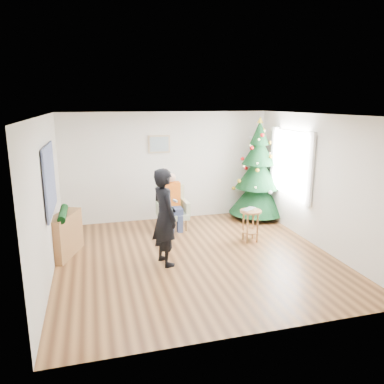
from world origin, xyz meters
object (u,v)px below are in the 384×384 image
object	(u,v)px
christmas_tree	(258,173)
armchair	(172,213)
standing_man	(165,217)
stool	(250,225)
console	(65,235)

from	to	relation	value
christmas_tree	armchair	bearing A→B (deg)	-173.30
standing_man	armchair	bearing A→B (deg)	-30.52
stool	console	size ratio (longest dim) A/B	0.66
armchair	console	size ratio (longest dim) A/B	0.97
stool	armchair	distance (m)	1.85
armchair	standing_man	world-z (taller)	standing_man
christmas_tree	stool	distance (m)	1.87
armchair	christmas_tree	bearing A→B (deg)	6.60
stool	standing_man	size ratio (longest dim) A/B	0.38
christmas_tree	armchair	xyz separation A→B (m)	(-2.21, -0.26, -0.77)
stool	armchair	size ratio (longest dim) A/B	0.68
stool	console	xyz separation A→B (m)	(-3.65, 0.22, 0.06)
christmas_tree	standing_man	xyz separation A→B (m)	(-2.74, -2.12, -0.25)
armchair	standing_man	bearing A→B (deg)	-106.05
stool	standing_man	xyz separation A→B (m)	(-1.91, -0.63, 0.53)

